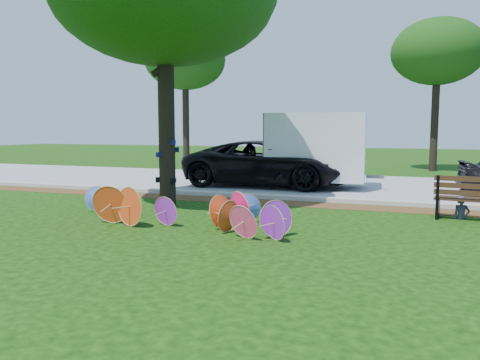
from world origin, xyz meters
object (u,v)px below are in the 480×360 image
object	(u,v)px
cargo_trailer	(317,147)
person_left	(462,197)
park_bench	(480,199)
black_van	(266,164)
parasol_pile	(184,209)

from	to	relation	value
cargo_trailer	person_left	bearing A→B (deg)	-51.21
park_bench	person_left	bearing A→B (deg)	178.83
person_left	cargo_trailer	bearing A→B (deg)	115.66
black_van	person_left	bearing A→B (deg)	-127.12
person_left	black_van	bearing A→B (deg)	126.23
parasol_pile	black_van	distance (m)	7.44
black_van	person_left	distance (m)	7.54
parasol_pile	person_left	world-z (taller)	person_left
person_left	park_bench	bearing A→B (deg)	-25.24
black_van	park_bench	world-z (taller)	black_van
black_van	person_left	xyz separation A→B (m)	(6.04, -4.50, -0.31)
parasol_pile	black_van	size ratio (longest dim) A/B	0.95
parasol_pile	person_left	distance (m)	6.38
parasol_pile	park_bench	size ratio (longest dim) A/B	2.90
parasol_pile	park_bench	xyz separation A→B (m)	(6.02, 2.87, 0.13)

